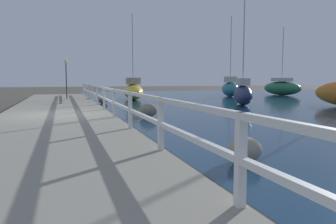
{
  "coord_description": "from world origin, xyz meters",
  "views": [
    {
      "loc": [
        0.25,
        -13.3,
        1.62
      ],
      "look_at": [
        3.49,
        -3.3,
        0.57
      ],
      "focal_mm": 35.0,
      "sensor_mm": 36.0,
      "label": 1
    }
  ],
  "objects": [
    {
      "name": "boulder_far_strip",
      "position": [
        2.86,
        9.08,
        0.25
      ],
      "size": [
        0.67,
        0.6,
        0.5
      ],
      "color": "#666056",
      "rests_on": "ground"
    },
    {
      "name": "ground_plane",
      "position": [
        0.0,
        0.0,
        0.0
      ],
      "size": [
        120.0,
        120.0,
        0.0
      ],
      "primitive_type": "plane",
      "color": "#4C473D"
    },
    {
      "name": "dock_walkway",
      "position": [
        0.0,
        0.0,
        0.13
      ],
      "size": [
        4.25,
        36.0,
        0.26
      ],
      "color": "gray",
      "rests_on": "ground"
    },
    {
      "name": "sailboat_green",
      "position": [
        21.53,
        14.88,
        0.77
      ],
      "size": [
        1.73,
        5.38,
        6.76
      ],
      "rotation": [
        0.0,
        0.0,
        0.04
      ],
      "color": "#236B42",
      "rests_on": "water_surface"
    },
    {
      "name": "railing",
      "position": [
        2.03,
        0.0,
        0.96
      ],
      "size": [
        0.1,
        32.5,
        1.02
      ],
      "color": "white",
      "rests_on": "dock_walkway"
    },
    {
      "name": "mooring_bollard",
      "position": [
        0.17,
        5.85,
        0.5
      ],
      "size": [
        0.18,
        0.18,
        0.48
      ],
      "color": "gray",
      "rests_on": "dock_walkway"
    },
    {
      "name": "sailboat_yellow",
      "position": [
        5.68,
        12.62,
        0.7
      ],
      "size": [
        2.07,
        6.0,
        6.76
      ],
      "rotation": [
        0.0,
        0.0,
        -0.11
      ],
      "color": "gold",
      "rests_on": "water_surface"
    },
    {
      "name": "dock_lamp",
      "position": [
        0.55,
        10.38,
        2.34
      ],
      "size": [
        0.28,
        0.28,
        2.71
      ],
      "color": "#2D2D33",
      "rests_on": "dock_walkway"
    },
    {
      "name": "sailboat_teal",
      "position": [
        15.3,
        14.23,
        0.78
      ],
      "size": [
        2.35,
        4.46,
        7.44
      ],
      "rotation": [
        0.0,
        0.0,
        -0.27
      ],
      "color": "#1E707A",
      "rests_on": "water_surface"
    },
    {
      "name": "boulder_upstream",
      "position": [
        3.78,
        0.34,
        0.29
      ],
      "size": [
        0.78,
        0.71,
        0.59
      ],
      "color": "slate",
      "rests_on": "ground"
    },
    {
      "name": "boulder_mid_strip",
      "position": [
        3.61,
        -7.79,
        0.25
      ],
      "size": [
        0.67,
        0.61,
        0.5
      ],
      "color": "gray",
      "rests_on": "ground"
    },
    {
      "name": "sailboat_navy",
      "position": [
        11.09,
        4.89,
        0.72
      ],
      "size": [
        2.36,
        4.35,
        6.82
      ],
      "rotation": [
        0.0,
        0.0,
        -0.36
      ],
      "color": "#192347",
      "rests_on": "water_surface"
    }
  ]
}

